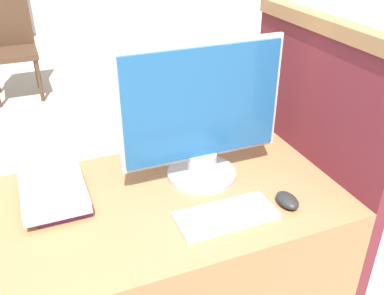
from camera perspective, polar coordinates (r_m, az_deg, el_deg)
desk at (r=1.69m, az=-3.08°, el=-16.97°), size 1.16×0.68×0.75m
carrel_divider at (r=1.78m, az=14.88°, el=-3.89°), size 0.07×0.78×1.28m
monitor at (r=1.43m, az=1.37°, el=4.09°), size 0.57×0.25×0.49m
keyboard at (r=1.35m, az=4.55°, el=-9.06°), size 0.31×0.14×0.02m
mouse at (r=1.42m, az=12.59°, el=-6.88°), size 0.06×0.10×0.04m
book_stack at (r=1.46m, az=-17.71°, el=-5.76°), size 0.20×0.28×0.06m
far_chair at (r=4.40m, az=-23.12°, el=12.75°), size 0.44×0.44×0.91m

